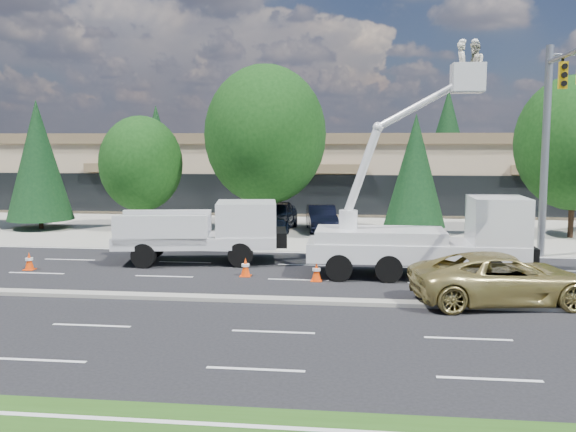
# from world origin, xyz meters

# --- Properties ---
(ground) EXTENTS (140.00, 140.00, 0.00)m
(ground) POSITION_xyz_m (0.00, 0.00, 0.00)
(ground) COLOR black
(ground) RESTS_ON ground
(concrete_apron) EXTENTS (140.00, 22.00, 0.01)m
(concrete_apron) POSITION_xyz_m (0.00, 20.00, 0.01)
(concrete_apron) COLOR gray
(concrete_apron) RESTS_ON ground
(road_median) EXTENTS (120.00, 0.55, 0.12)m
(road_median) POSITION_xyz_m (0.00, 0.00, 0.06)
(road_median) COLOR gray
(road_median) RESTS_ON ground
(strip_mall) EXTENTS (50.40, 15.40, 5.50)m
(strip_mall) POSITION_xyz_m (0.00, 29.97, 2.83)
(strip_mall) COLOR tan
(strip_mall) RESTS_ON ground
(tree_front_b) EXTENTS (3.70, 3.70, 7.30)m
(tree_front_b) POSITION_xyz_m (-16.00, 15.00, 3.91)
(tree_front_b) COLOR #332114
(tree_front_b) RESTS_ON ground
(tree_front_c) EXTENTS (4.61, 4.61, 6.39)m
(tree_front_c) POSITION_xyz_m (-10.00, 15.00, 3.74)
(tree_front_c) COLOR #332114
(tree_front_c) RESTS_ON ground
(tree_front_d) EXTENTS (6.55, 6.55, 9.09)m
(tree_front_d) POSITION_xyz_m (-3.00, 15.00, 5.32)
(tree_front_d) COLOR #332114
(tree_front_d) RESTS_ON ground
(tree_front_e) EXTENTS (3.26, 3.26, 6.43)m
(tree_front_e) POSITION_xyz_m (5.00, 15.00, 3.45)
(tree_front_e) COLOR #332114
(tree_front_e) RESTS_ON ground
(tree_front_f) EXTENTS (6.02, 6.02, 8.35)m
(tree_front_f) POSITION_xyz_m (13.00, 15.00, 4.89)
(tree_front_f) COLOR #332114
(tree_front_f) RESTS_ON ground
(tree_back_a) EXTENTS (4.30, 4.30, 8.49)m
(tree_back_a) POSITION_xyz_m (-18.00, 42.00, 4.55)
(tree_back_a) COLOR #332114
(tree_back_a) RESTS_ON ground
(tree_back_b) EXTENTS (4.75, 4.75, 9.37)m
(tree_back_b) POSITION_xyz_m (-4.00, 42.00, 5.02)
(tree_back_b) COLOR #332114
(tree_back_b) RESTS_ON ground
(tree_back_c) EXTENTS (4.97, 4.97, 9.79)m
(tree_back_c) POSITION_xyz_m (10.00, 42.00, 5.25)
(tree_back_c) COLOR #332114
(tree_back_c) RESTS_ON ground
(signal_mast) EXTENTS (2.76, 10.16, 9.00)m
(signal_mast) POSITION_xyz_m (10.03, 7.04, 6.06)
(signal_mast) COLOR gray
(signal_mast) RESTS_ON ground
(utility_pickup) EXTENTS (6.85, 3.40, 2.51)m
(utility_pickup) POSITION_xyz_m (-4.04, 6.16, 1.03)
(utility_pickup) COLOR silver
(utility_pickup) RESTS_ON ground
(bucket_truck) EXTENTS (7.87, 2.61, 8.57)m
(bucket_truck) POSITION_xyz_m (4.84, 4.28, 1.80)
(bucket_truck) COLOR silver
(bucket_truck) RESTS_ON ground
(traffic_cone_a) EXTENTS (0.40, 0.40, 0.70)m
(traffic_cone_a) POSITION_xyz_m (-10.61, 3.82, 0.34)
(traffic_cone_a) COLOR #F73F07
(traffic_cone_a) RESTS_ON ground
(traffic_cone_b) EXTENTS (0.40, 0.40, 0.70)m
(traffic_cone_b) POSITION_xyz_m (-2.01, 3.62, 0.34)
(traffic_cone_b) COLOR #F73F07
(traffic_cone_b) RESTS_ON ground
(traffic_cone_c) EXTENTS (0.40, 0.40, 0.70)m
(traffic_cone_c) POSITION_xyz_m (0.67, 3.13, 0.34)
(traffic_cone_c) COLOR #F73F07
(traffic_cone_c) RESTS_ON ground
(traffic_cone_d) EXTENTS (0.40, 0.40, 0.70)m
(traffic_cone_d) POSITION_xyz_m (8.49, 4.29, 0.34)
(traffic_cone_d) COLOR #F73F07
(traffic_cone_d) RESTS_ON ground
(minivan) EXTENTS (6.03, 3.58, 1.57)m
(minivan) POSITION_xyz_m (6.63, 0.60, 0.79)
(minivan) COLOR tan
(minivan) RESTS_ON ground
(parked_car_west) EXTENTS (2.19, 4.96, 1.66)m
(parked_car_west) POSITION_xyz_m (-2.56, 16.00, 0.83)
(parked_car_west) COLOR black
(parked_car_west) RESTS_ON ground
(parked_car_east) EXTENTS (2.17, 4.50, 1.42)m
(parked_car_east) POSITION_xyz_m (0.00, 16.00, 0.71)
(parked_car_east) COLOR black
(parked_car_east) RESTS_ON ground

